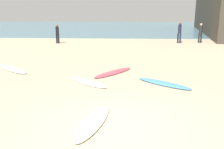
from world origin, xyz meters
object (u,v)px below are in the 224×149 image
surfboard_2 (93,122)px  surfboard_4 (164,83)px  surfboard_1 (113,72)px  surfboard_5 (12,69)px  beachgoer_far (180,31)px  beachgoer_mid (57,33)px  surfboard_3 (87,82)px  beachgoer_near (200,32)px

surfboard_2 → surfboard_4: bearing=69.4°
surfboard_1 → surfboard_5: 4.86m
surfboard_2 → surfboard_5: (-4.57, 5.50, -0.00)m
surfboard_1 → beachgoer_far: beachgoer_far is taller
surfboard_5 → beachgoer_far: bearing=-2.5°
surfboard_4 → surfboard_5: bearing=113.4°
surfboard_4 → beachgoer_mid: bearing=71.4°
surfboard_5 → beachgoer_mid: size_ratio=1.58×
surfboard_4 → surfboard_2: bearing=-173.2°
surfboard_5 → beachgoer_far: (10.12, 10.71, 0.99)m
surfboard_1 → surfboard_4: size_ratio=1.09×
surfboard_1 → surfboard_2: surfboard_2 is taller
surfboard_3 → surfboard_4: surfboard_4 is taller
surfboard_3 → beachgoer_far: (6.23, 12.65, 1.00)m
surfboard_2 → beachgoer_near: bearing=78.3°
surfboard_2 → beachgoer_far: beachgoer_far is taller
surfboard_1 → surfboard_5: bearing=31.8°
beachgoer_far → beachgoer_near: bearing=22.0°
surfboard_3 → beachgoer_near: bearing=-168.4°
surfboard_1 → beachgoer_mid: size_ratio=1.50×
surfboard_1 → surfboard_3: bearing=94.9°
surfboard_2 → beachgoer_mid: bearing=120.8°
surfboard_4 → beachgoer_mid: size_ratio=1.38×
surfboard_3 → beachgoer_far: bearing=-162.5°
surfboard_3 → surfboard_5: bearing=-72.8°
surfboard_1 → beachgoer_near: bearing=-85.3°
beachgoer_near → surfboard_2: bearing=58.2°
surfboard_3 → beachgoer_mid: bearing=-116.0°
surfboard_1 → surfboard_5: size_ratio=0.95×
surfboard_2 → surfboard_3: size_ratio=0.96×
surfboard_3 → beachgoer_far: beachgoer_far is taller
surfboard_1 → beachgoer_mid: bearing=-26.0°
beachgoer_near → surfboard_1: bearing=50.4°
beachgoer_near → beachgoer_mid: (-12.54, -1.06, -0.04)m
surfboard_4 → beachgoer_near: (5.19, 13.06, 0.90)m
surfboard_3 → surfboard_4: bearing=131.9°
surfboard_2 → surfboard_5: same height
surfboard_2 → surfboard_4: 4.14m
beachgoer_mid → beachgoer_far: size_ratio=0.89×
surfboard_1 → beachgoer_mid: 11.72m
surfboard_1 → surfboard_2: (-0.27, -5.08, 0.00)m
surfboard_5 → surfboard_2: bearing=-99.4°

